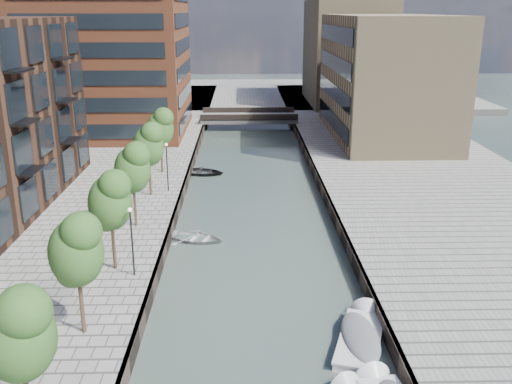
{
  "coord_description": "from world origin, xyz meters",
  "views": [
    {
      "loc": [
        -0.92,
        -5.95,
        15.6
      ],
      "look_at": [
        0.0,
        31.72,
        3.5
      ],
      "focal_mm": 40.0,
      "sensor_mm": 36.0,
      "label": 1
    }
  ],
  "objects_px": {
    "tree_3": "(110,199)",
    "sloop_4": "(201,174)",
    "tree_2": "(76,248)",
    "tree_1": "(18,331)",
    "motorboat_4": "(361,335)",
    "tree_4": "(132,167)",
    "tree_5": "(148,144)",
    "tree_6": "(160,127)",
    "bridge": "(249,117)",
    "sloop_3": "(196,240)",
    "car": "(337,123)"
  },
  "relations": [
    {
      "from": "tree_4",
      "to": "car",
      "type": "xyz_separation_m",
      "value": [
        19.73,
        33.7,
        -3.56
      ]
    },
    {
      "from": "tree_1",
      "to": "sloop_3",
      "type": "bearing_deg",
      "value": 78.22
    },
    {
      "from": "tree_3",
      "to": "sloop_4",
      "type": "height_order",
      "value": "tree_3"
    },
    {
      "from": "tree_1",
      "to": "tree_5",
      "type": "relative_size",
      "value": 1.0
    },
    {
      "from": "tree_5",
      "to": "tree_6",
      "type": "distance_m",
      "value": 7.0
    },
    {
      "from": "tree_3",
      "to": "tree_6",
      "type": "xyz_separation_m",
      "value": [
        0.0,
        21.0,
        0.0
      ]
    },
    {
      "from": "motorboat_4",
      "to": "sloop_3",
      "type": "bearing_deg",
      "value": 125.2
    },
    {
      "from": "tree_3",
      "to": "sloop_3",
      "type": "height_order",
      "value": "tree_3"
    },
    {
      "from": "bridge",
      "to": "tree_6",
      "type": "relative_size",
      "value": 2.18
    },
    {
      "from": "tree_5",
      "to": "sloop_4",
      "type": "xyz_separation_m",
      "value": [
        3.49,
        9.54,
        -5.31
      ]
    },
    {
      "from": "tree_3",
      "to": "tree_4",
      "type": "height_order",
      "value": "same"
    },
    {
      "from": "motorboat_4",
      "to": "tree_4",
      "type": "bearing_deg",
      "value": 134.9
    },
    {
      "from": "motorboat_4",
      "to": "tree_1",
      "type": "bearing_deg",
      "value": -150.56
    },
    {
      "from": "tree_2",
      "to": "motorboat_4",
      "type": "distance_m",
      "value": 14.34
    },
    {
      "from": "tree_4",
      "to": "tree_2",
      "type": "bearing_deg",
      "value": -90.0
    },
    {
      "from": "tree_2",
      "to": "tree_4",
      "type": "relative_size",
      "value": 1.0
    },
    {
      "from": "sloop_3",
      "to": "motorboat_4",
      "type": "relative_size",
      "value": 0.69
    },
    {
      "from": "tree_2",
      "to": "tree_3",
      "type": "distance_m",
      "value": 7.0
    },
    {
      "from": "tree_5",
      "to": "sloop_3",
      "type": "distance_m",
      "value": 10.14
    },
    {
      "from": "tree_2",
      "to": "tree_5",
      "type": "relative_size",
      "value": 1.0
    },
    {
      "from": "bridge",
      "to": "tree_6",
      "type": "distance_m",
      "value": 27.63
    },
    {
      "from": "sloop_3",
      "to": "sloop_4",
      "type": "distance_m",
      "value": 17.06
    },
    {
      "from": "tree_5",
      "to": "sloop_3",
      "type": "relative_size",
      "value": 1.47
    },
    {
      "from": "tree_3",
      "to": "sloop_4",
      "type": "distance_m",
      "value": 24.38
    },
    {
      "from": "tree_1",
      "to": "tree_6",
      "type": "bearing_deg",
      "value": 90.0
    },
    {
      "from": "sloop_3",
      "to": "car",
      "type": "relative_size",
      "value": 0.93
    },
    {
      "from": "tree_2",
      "to": "tree_1",
      "type": "bearing_deg",
      "value": -90.0
    },
    {
      "from": "tree_4",
      "to": "sloop_4",
      "type": "xyz_separation_m",
      "value": [
        3.49,
        16.54,
        -5.31
      ]
    },
    {
      "from": "tree_3",
      "to": "tree_4",
      "type": "bearing_deg",
      "value": 90.0
    },
    {
      "from": "tree_2",
      "to": "sloop_3",
      "type": "distance_m",
      "value": 15.11
    },
    {
      "from": "tree_4",
      "to": "motorboat_4",
      "type": "bearing_deg",
      "value": -45.1
    },
    {
      "from": "tree_2",
      "to": "car",
      "type": "relative_size",
      "value": 1.36
    },
    {
      "from": "tree_6",
      "to": "tree_5",
      "type": "bearing_deg",
      "value": -90.0
    },
    {
      "from": "bridge",
      "to": "tree_3",
      "type": "relative_size",
      "value": 2.18
    },
    {
      "from": "tree_4",
      "to": "car",
      "type": "bearing_deg",
      "value": 59.66
    },
    {
      "from": "tree_1",
      "to": "motorboat_4",
      "type": "relative_size",
      "value": 1.01
    },
    {
      "from": "sloop_3",
      "to": "motorboat_4",
      "type": "distance_m",
      "value": 15.83
    },
    {
      "from": "tree_4",
      "to": "motorboat_4",
      "type": "xyz_separation_m",
      "value": [
        13.39,
        -13.44,
        -5.08
      ]
    },
    {
      "from": "tree_2",
      "to": "tree_6",
      "type": "relative_size",
      "value": 1.0
    },
    {
      "from": "bridge",
      "to": "tree_4",
      "type": "height_order",
      "value": "tree_4"
    },
    {
      "from": "sloop_3",
      "to": "motorboat_4",
      "type": "xyz_separation_m",
      "value": [
        9.12,
        -12.93,
        0.23
      ]
    },
    {
      "from": "tree_5",
      "to": "tree_6",
      "type": "relative_size",
      "value": 1.0
    },
    {
      "from": "tree_3",
      "to": "motorboat_4",
      "type": "bearing_deg",
      "value": -25.68
    },
    {
      "from": "tree_4",
      "to": "sloop_4",
      "type": "bearing_deg",
      "value": 78.07
    },
    {
      "from": "tree_1",
      "to": "motorboat_4",
      "type": "xyz_separation_m",
      "value": [
        13.39,
        7.56,
        -5.08
      ]
    },
    {
      "from": "tree_4",
      "to": "tree_5",
      "type": "relative_size",
      "value": 1.0
    },
    {
      "from": "tree_3",
      "to": "sloop_4",
      "type": "bearing_deg",
      "value": 81.56
    },
    {
      "from": "tree_2",
      "to": "motorboat_4",
      "type": "bearing_deg",
      "value": 2.39
    },
    {
      "from": "bridge",
      "to": "tree_1",
      "type": "distance_m",
      "value": 61.71
    },
    {
      "from": "tree_3",
      "to": "motorboat_4",
      "type": "distance_m",
      "value": 15.71
    }
  ]
}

